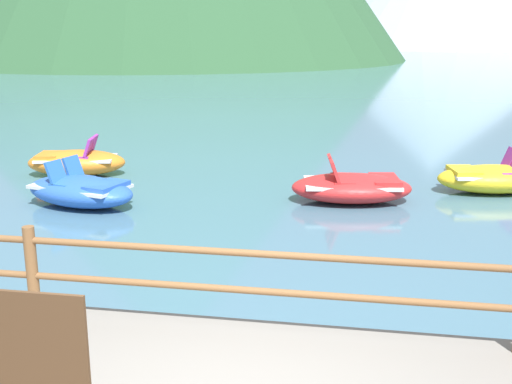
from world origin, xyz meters
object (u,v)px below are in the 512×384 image
Objects in this scene: pedal_boat_0 at (76,162)px; pedal_boat_3 at (81,190)px; pedal_boat_1 at (352,187)px; pedal_boat_5 at (494,178)px; sign_board at (8,352)px.

pedal_boat_0 reaches higher than pedal_boat_3.
pedal_boat_0 is 0.96× the size of pedal_boat_1.
pedal_boat_0 is 6.45m from pedal_boat_1.
pedal_boat_0 reaches higher than pedal_boat_5.
sign_board is 0.47× the size of pedal_boat_3.
pedal_boat_1 is at bearing 13.12° from pedal_boat_3.
pedal_boat_5 reaches higher than pedal_boat_1.
pedal_boat_3 is 8.31m from pedal_boat_5.
pedal_boat_1 is at bearing -156.92° from pedal_boat_5.
pedal_boat_5 is (2.87, 1.22, 0.01)m from pedal_boat_1.
pedal_boat_3 and pedal_boat_5 have the same top height.
pedal_boat_3 is 1.00× the size of pedal_boat_5.
pedal_boat_0 is 9.20m from pedal_boat_5.
pedal_boat_1 is 5.22m from pedal_boat_3.
sign_board is 7.86m from pedal_boat_3.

